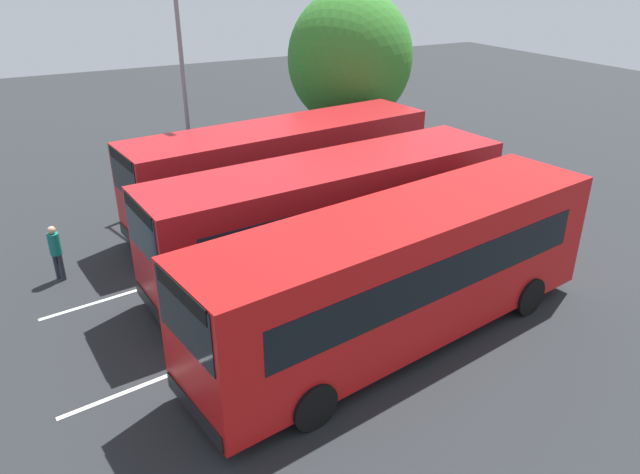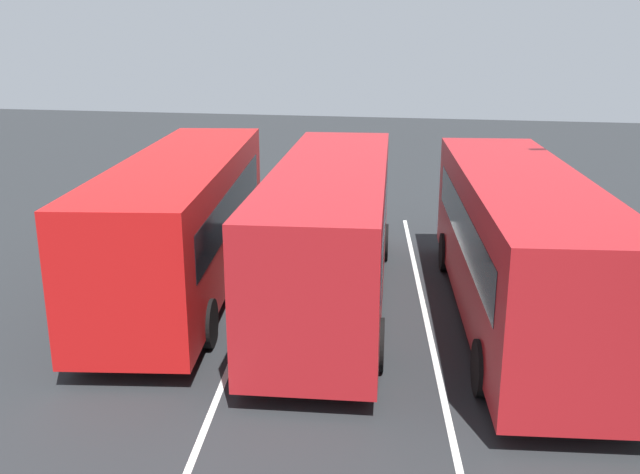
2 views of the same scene
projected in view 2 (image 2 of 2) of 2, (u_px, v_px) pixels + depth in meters
ground_plane at (339, 306)px, 16.69m from camera, size 76.78×76.78×0.00m
bus_far_left at (518, 242)px, 15.34m from camera, size 10.97×3.73×3.34m
bus_center_left at (331, 228)px, 16.48m from camera, size 10.94×3.43×3.34m
bus_center_right at (184, 217)px, 17.38m from camera, size 11.01×4.12×3.34m
pedestrian at (465, 201)px, 22.83m from camera, size 0.45×0.45×1.67m
lane_stripe_outer_left at (425, 312)px, 16.31m from camera, size 16.37×2.29×0.01m
lane_stripe_inner_left at (256, 300)px, 17.06m from camera, size 16.37×2.29×0.01m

